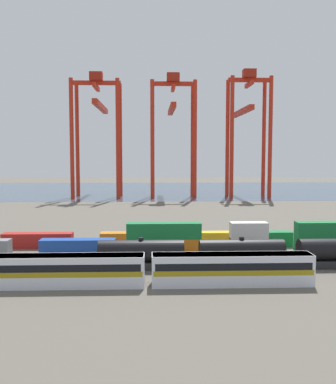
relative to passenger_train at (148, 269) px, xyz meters
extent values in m
plane|color=#5B564C|center=(6.41, 58.71, -2.14)|extent=(420.00, 420.00, 0.00)
cube|color=#384C60|center=(6.41, 154.26, -2.14)|extent=(400.00, 110.00, 0.01)
cube|color=silver|center=(-10.43, 0.00, -0.19)|extent=(19.96, 3.10, 3.90)
cube|color=#9E8414|center=(-10.43, 0.00, -0.29)|extent=(19.56, 3.14, 0.64)
cube|color=black|center=(-10.43, 0.00, 0.49)|extent=(19.16, 3.13, 0.90)
cube|color=slate|center=(-10.43, 0.00, 1.58)|extent=(19.76, 2.85, 0.36)
cube|color=silver|center=(10.43, 0.00, -0.19)|extent=(19.96, 3.10, 3.90)
cube|color=#9E8414|center=(10.43, 0.00, -0.29)|extent=(19.56, 3.14, 0.64)
cube|color=black|center=(10.43, 0.00, 0.49)|extent=(19.16, 3.13, 0.90)
cube|color=slate|center=(10.43, 0.00, 1.58)|extent=(19.76, 2.85, 0.36)
cube|color=#232326|center=(-1.05, 7.99, -1.59)|extent=(12.08, 2.50, 1.10)
cylinder|color=black|center=(-1.05, 7.99, 0.48)|extent=(12.08, 3.05, 3.05)
cylinder|color=black|center=(-1.05, 7.99, 2.19)|extent=(0.70, 0.70, 0.36)
cube|color=#232326|center=(13.27, 7.99, -1.59)|extent=(12.08, 2.50, 1.10)
cylinder|color=black|center=(13.27, 7.99, 0.48)|extent=(12.08, 3.05, 3.05)
cylinder|color=black|center=(13.27, 7.99, 2.19)|extent=(0.70, 0.70, 0.36)
cube|color=#1C4299|center=(-11.50, 17.13, -0.84)|extent=(12.10, 2.44, 2.60)
cube|color=orange|center=(2.41, 17.13, -0.84)|extent=(12.10, 2.44, 2.60)
cube|color=#197538|center=(2.41, 17.13, 1.76)|extent=(12.10, 2.44, 2.60)
cube|color=maroon|center=(16.33, 17.13, -0.84)|extent=(6.04, 2.44, 2.60)
cube|color=silver|center=(16.33, 17.13, 1.76)|extent=(6.04, 2.44, 2.60)
cube|color=#197538|center=(30.25, 17.13, -0.84)|extent=(12.10, 2.44, 2.60)
cube|color=#197538|center=(30.25, 17.13, 1.76)|extent=(12.10, 2.44, 2.60)
cube|color=#AD211C|center=(-19.51, 23.09, -0.84)|extent=(12.10, 2.44, 2.60)
cube|color=orange|center=(-5.57, 23.09, -0.84)|extent=(6.04, 2.44, 2.60)
cube|color=gold|center=(8.37, 23.09, -0.84)|extent=(12.10, 2.44, 2.60)
cube|color=#197538|center=(22.31, 23.09, -0.84)|extent=(6.04, 2.44, 2.60)
cylinder|color=red|center=(-29.15, 110.03, 20.13)|extent=(1.50, 1.50, 44.54)
cylinder|color=red|center=(-12.16, 110.03, 20.13)|extent=(1.50, 1.50, 44.54)
cylinder|color=red|center=(-29.15, 122.02, 20.13)|extent=(1.50, 1.50, 44.54)
cylinder|color=red|center=(-12.16, 122.02, 20.13)|extent=(1.50, 1.50, 44.54)
cube|color=red|center=(-20.66, 116.02, 41.60)|extent=(18.59, 1.20, 1.60)
cube|color=red|center=(-20.66, 116.02, 40.00)|extent=(1.20, 13.59, 1.60)
cube|color=red|center=(-20.66, 129.89, 34.12)|extent=(2.00, 39.63, 2.00)
cube|color=maroon|center=(-20.66, 116.02, 44.00)|extent=(4.80, 4.00, 3.20)
cylinder|color=red|center=(0.65, 111.39, 20.04)|extent=(1.50, 1.50, 44.37)
cylinder|color=red|center=(16.63, 111.39, 20.04)|extent=(1.50, 1.50, 44.37)
cylinder|color=red|center=(0.65, 120.65, 20.04)|extent=(1.50, 1.50, 44.37)
cylinder|color=red|center=(16.63, 120.65, 20.04)|extent=(1.50, 1.50, 44.37)
cube|color=red|center=(8.64, 116.02, 41.43)|extent=(17.58, 1.20, 1.60)
cube|color=red|center=(8.64, 116.02, 39.83)|extent=(1.20, 10.86, 1.60)
cube|color=red|center=(8.64, 127.76, 33.07)|extent=(2.00, 33.55, 2.00)
cube|color=maroon|center=(8.64, 116.02, 43.83)|extent=(4.80, 4.00, 3.20)
cylinder|color=red|center=(30.62, 111.27, 20.85)|extent=(1.50, 1.50, 45.98)
cylinder|color=red|center=(45.27, 111.27, 20.85)|extent=(1.50, 1.50, 45.98)
cylinder|color=red|center=(30.62, 120.78, 20.85)|extent=(1.50, 1.50, 45.98)
cylinder|color=red|center=(45.27, 120.78, 20.85)|extent=(1.50, 1.50, 45.98)
cube|color=red|center=(37.94, 116.02, 43.03)|extent=(16.24, 1.20, 1.60)
cube|color=red|center=(37.94, 116.02, 41.43)|extent=(1.20, 11.11, 1.60)
cube|color=red|center=(37.94, 128.67, 32.24)|extent=(2.00, 36.13, 2.00)
cube|color=maroon|center=(37.94, 116.02, 45.43)|extent=(4.80, 4.00, 3.20)
camera|label=1|loc=(0.54, -52.76, 13.86)|focal=40.69mm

